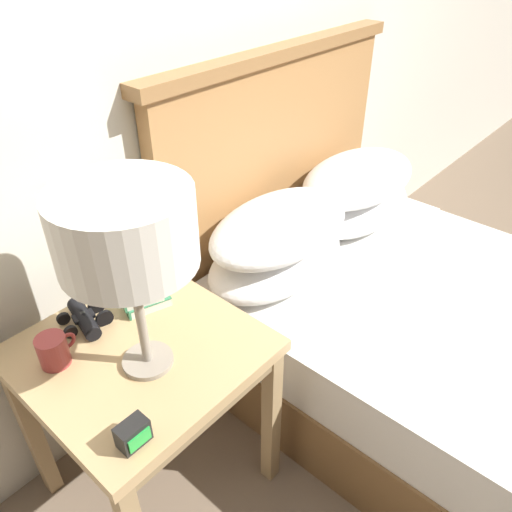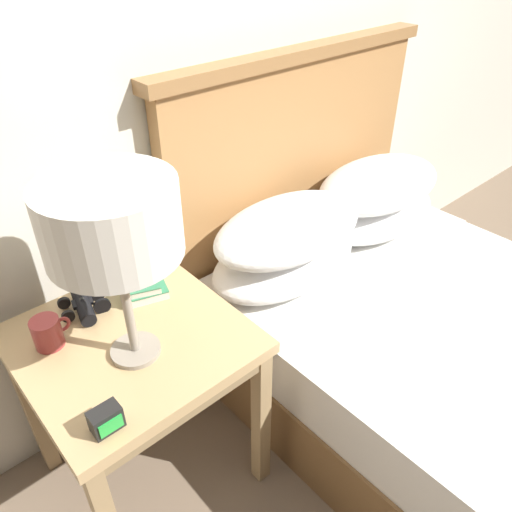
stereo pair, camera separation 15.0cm
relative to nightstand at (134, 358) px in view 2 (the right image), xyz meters
name	(u,v)px [view 2 (the right image)]	position (x,y,z in m)	size (l,w,h in m)	color
ground_plane	(376,495)	(0.49, -0.56, -0.54)	(20.00, 20.00, 0.00)	#7A6651
wall_back	(181,26)	(0.49, 0.36, 0.76)	(8.00, 0.06, 2.60)	beige
nightstand	(134,358)	(0.00, 0.00, 0.00)	(0.58, 0.58, 0.62)	tan
bed	(473,369)	(0.92, -0.59, -0.24)	(1.28, 2.07, 1.19)	brown
table_lamp	(111,223)	(-0.02, -0.06, 0.48)	(0.31, 0.31, 0.49)	gray
book_on_nightstand	(140,283)	(0.14, 0.17, 0.10)	(0.18, 0.22, 0.03)	silver
book_stacked_on_top	(136,277)	(0.13, 0.17, 0.12)	(0.18, 0.22, 0.02)	silver
binoculars_pair	(84,304)	(-0.04, 0.18, 0.11)	(0.15, 0.16, 0.05)	black
coffee_mug	(48,333)	(-0.17, 0.11, 0.13)	(0.10, 0.08, 0.08)	#993333
alarm_clock	(106,420)	(-0.19, -0.23, 0.11)	(0.07, 0.05, 0.06)	black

